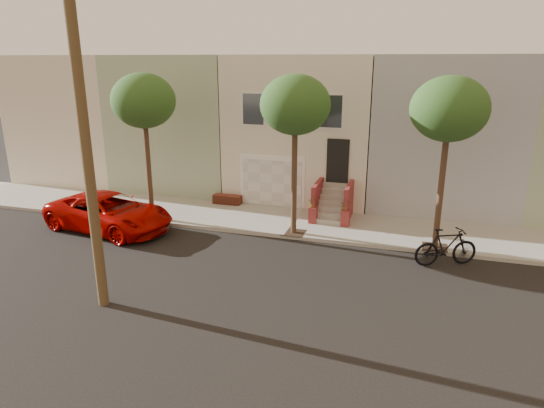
% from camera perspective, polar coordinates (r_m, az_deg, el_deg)
% --- Properties ---
extents(ground, '(90.00, 90.00, 0.00)m').
position_cam_1_polar(ground, '(16.42, -4.22, -8.13)').
color(ground, black).
rests_on(ground, ground).
extents(sidewalk, '(40.00, 3.70, 0.15)m').
position_cam_1_polar(sidewalk, '(21.10, 0.92, -2.05)').
color(sidewalk, gray).
rests_on(sidewalk, ground).
extents(house_row, '(33.10, 11.70, 7.00)m').
position_cam_1_polar(house_row, '(25.84, 4.53, 9.56)').
color(house_row, beige).
rests_on(house_row, sidewalk).
extents(tree_left, '(2.70, 2.57, 6.30)m').
position_cam_1_polar(tree_left, '(20.91, -15.15, 11.75)').
color(tree_left, '#2D2116').
rests_on(tree_left, sidewalk).
extents(tree_mid, '(2.70, 2.57, 6.30)m').
position_cam_1_polar(tree_mid, '(18.38, 2.80, 11.66)').
color(tree_mid, '#2D2116').
rests_on(tree_mid, sidewalk).
extents(tree_right, '(2.70, 2.57, 6.30)m').
position_cam_1_polar(tree_right, '(17.88, 20.48, 10.49)').
color(tree_right, '#2D2116').
rests_on(tree_right, sidewalk).
extents(pickup_truck, '(6.00, 3.57, 1.56)m').
position_cam_1_polar(pickup_truck, '(21.14, -18.97, -0.95)').
color(pickup_truck, '#A80300').
rests_on(pickup_truck, ground).
extents(motorcycle, '(2.34, 1.54, 1.37)m').
position_cam_1_polar(motorcycle, '(17.70, 20.14, -4.85)').
color(motorcycle, black).
rests_on(motorcycle, ground).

